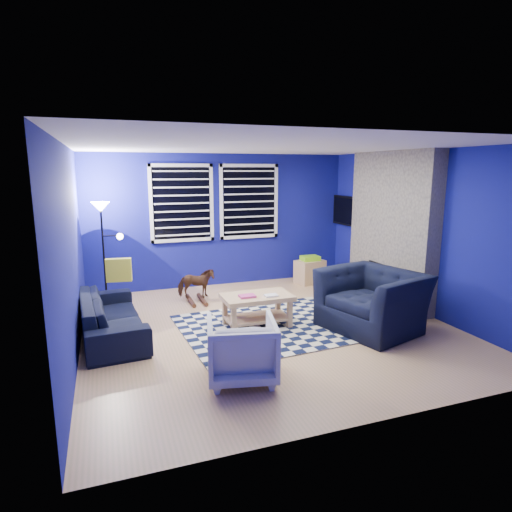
{
  "coord_description": "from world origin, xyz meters",
  "views": [
    {
      "loc": [
        -2.1,
        -5.37,
        2.2
      ],
      "look_at": [
        -0.08,
        0.3,
        0.98
      ],
      "focal_mm": 30.0,
      "sensor_mm": 36.0,
      "label": 1
    }
  ],
  "objects_px": {
    "armchair_bent": "(242,349)",
    "rocking_horse": "(196,284)",
    "coffee_table": "(257,304)",
    "cabinet": "(310,271)",
    "tv": "(347,211)",
    "floor_lamp": "(103,221)",
    "sofa": "(111,316)",
    "armchair_big": "(372,301)"
  },
  "relations": [
    {
      "from": "sofa",
      "to": "floor_lamp",
      "type": "distance_m",
      "value": 1.86
    },
    {
      "from": "armchair_bent",
      "to": "rocking_horse",
      "type": "relative_size",
      "value": 1.21
    },
    {
      "from": "coffee_table",
      "to": "floor_lamp",
      "type": "height_order",
      "value": "floor_lamp"
    },
    {
      "from": "armchair_big",
      "to": "tv",
      "type": "bearing_deg",
      "value": 139.84
    },
    {
      "from": "sofa",
      "to": "armchair_bent",
      "type": "bearing_deg",
      "value": -147.74
    },
    {
      "from": "cabinet",
      "to": "floor_lamp",
      "type": "xyz_separation_m",
      "value": [
        -3.78,
        -0.11,
        1.15
      ]
    },
    {
      "from": "tv",
      "to": "armchair_big",
      "type": "height_order",
      "value": "tv"
    },
    {
      "from": "tv",
      "to": "floor_lamp",
      "type": "distance_m",
      "value": 4.58
    },
    {
      "from": "armchair_bent",
      "to": "floor_lamp",
      "type": "height_order",
      "value": "floor_lamp"
    },
    {
      "from": "armchair_big",
      "to": "floor_lamp",
      "type": "bearing_deg",
      "value": -141.63
    },
    {
      "from": "coffee_table",
      "to": "cabinet",
      "type": "distance_m",
      "value": 2.63
    },
    {
      "from": "tv",
      "to": "sofa",
      "type": "xyz_separation_m",
      "value": [
        -4.55,
        -1.6,
        -1.12
      ]
    },
    {
      "from": "armchair_big",
      "to": "sofa",
      "type": "bearing_deg",
      "value": -121.99
    },
    {
      "from": "rocking_horse",
      "to": "floor_lamp",
      "type": "height_order",
      "value": "floor_lamp"
    },
    {
      "from": "tv",
      "to": "armchair_bent",
      "type": "bearing_deg",
      "value": -134.49
    },
    {
      "from": "armchair_bent",
      "to": "floor_lamp",
      "type": "xyz_separation_m",
      "value": [
        -1.31,
        3.21,
        1.06
      ]
    },
    {
      "from": "coffee_table",
      "to": "floor_lamp",
      "type": "distance_m",
      "value": 2.88
    },
    {
      "from": "tv",
      "to": "rocking_horse",
      "type": "height_order",
      "value": "tv"
    },
    {
      "from": "armchair_big",
      "to": "coffee_table",
      "type": "xyz_separation_m",
      "value": [
        -1.48,
        0.63,
        -0.08
      ]
    },
    {
      "from": "sofa",
      "to": "coffee_table",
      "type": "height_order",
      "value": "sofa"
    },
    {
      "from": "sofa",
      "to": "rocking_horse",
      "type": "relative_size",
      "value": 3.14
    },
    {
      "from": "armchair_big",
      "to": "armchair_bent",
      "type": "xyz_separation_m",
      "value": [
        -2.16,
        -0.78,
        -0.08
      ]
    },
    {
      "from": "rocking_horse",
      "to": "coffee_table",
      "type": "distance_m",
      "value": 1.53
    },
    {
      "from": "coffee_table",
      "to": "armchair_big",
      "type": "bearing_deg",
      "value": -22.96
    },
    {
      "from": "sofa",
      "to": "coffee_table",
      "type": "distance_m",
      "value": 1.98
    },
    {
      "from": "rocking_horse",
      "to": "coffee_table",
      "type": "bearing_deg",
      "value": -148.89
    },
    {
      "from": "sofa",
      "to": "armchair_bent",
      "type": "distance_m",
      "value": 2.15
    },
    {
      "from": "armchair_bent",
      "to": "rocking_horse",
      "type": "xyz_separation_m",
      "value": [
        0.1,
        2.83,
        -0.01
      ]
    },
    {
      "from": "coffee_table",
      "to": "cabinet",
      "type": "height_order",
      "value": "cabinet"
    },
    {
      "from": "sofa",
      "to": "floor_lamp",
      "type": "bearing_deg",
      "value": -3.06
    },
    {
      "from": "rocking_horse",
      "to": "coffee_table",
      "type": "height_order",
      "value": "rocking_horse"
    },
    {
      "from": "sofa",
      "to": "coffee_table",
      "type": "xyz_separation_m",
      "value": [
        1.96,
        -0.32,
        0.06
      ]
    },
    {
      "from": "cabinet",
      "to": "rocking_horse",
      "type": "bearing_deg",
      "value": 178.81
    },
    {
      "from": "tv",
      "to": "sofa",
      "type": "height_order",
      "value": "tv"
    },
    {
      "from": "armchair_bent",
      "to": "rocking_horse",
      "type": "distance_m",
      "value": 2.83
    },
    {
      "from": "rocking_horse",
      "to": "cabinet",
      "type": "relative_size",
      "value": 0.99
    },
    {
      "from": "coffee_table",
      "to": "floor_lamp",
      "type": "bearing_deg",
      "value": 137.78
    },
    {
      "from": "sofa",
      "to": "rocking_horse",
      "type": "bearing_deg",
      "value": -55.63
    },
    {
      "from": "armchair_bent",
      "to": "floor_lamp",
      "type": "distance_m",
      "value": 3.63
    },
    {
      "from": "armchair_big",
      "to": "cabinet",
      "type": "xyz_separation_m",
      "value": [
        0.31,
        2.54,
        -0.17
      ]
    },
    {
      "from": "armchair_bent",
      "to": "coffee_table",
      "type": "height_order",
      "value": "armchair_bent"
    },
    {
      "from": "armchair_bent",
      "to": "coffee_table",
      "type": "distance_m",
      "value": 1.56
    }
  ]
}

